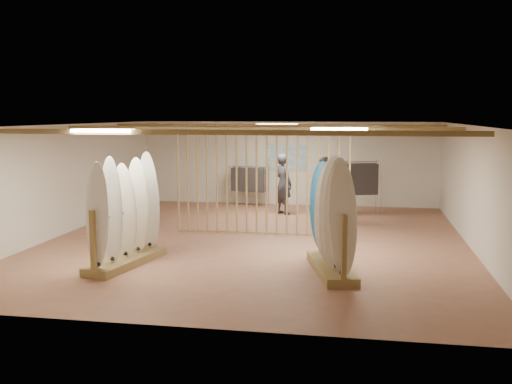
% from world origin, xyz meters
% --- Properties ---
extents(floor, '(12.00, 12.00, 0.00)m').
position_xyz_m(floor, '(0.00, 0.00, 0.00)').
color(floor, '#A36A4F').
rests_on(floor, ground).
extents(ceiling, '(12.00, 12.00, 0.00)m').
position_xyz_m(ceiling, '(0.00, 0.00, 2.80)').
color(ceiling, gray).
rests_on(ceiling, ground).
extents(wall_back, '(12.00, 0.00, 12.00)m').
position_xyz_m(wall_back, '(0.00, 6.00, 1.40)').
color(wall_back, silver).
rests_on(wall_back, ground).
extents(wall_front, '(12.00, 0.00, 12.00)m').
position_xyz_m(wall_front, '(0.00, -6.00, 1.40)').
color(wall_front, silver).
rests_on(wall_front, ground).
extents(wall_left, '(0.00, 12.00, 12.00)m').
position_xyz_m(wall_left, '(-5.00, 0.00, 1.40)').
color(wall_left, silver).
rests_on(wall_left, ground).
extents(wall_right, '(0.00, 12.00, 12.00)m').
position_xyz_m(wall_right, '(5.00, 0.00, 1.40)').
color(wall_right, silver).
rests_on(wall_right, ground).
extents(ceiling_slats, '(9.50, 6.12, 0.10)m').
position_xyz_m(ceiling_slats, '(0.00, 0.00, 2.72)').
color(ceiling_slats, olive).
rests_on(ceiling_slats, ground).
extents(light_panels, '(1.20, 0.35, 0.06)m').
position_xyz_m(light_panels, '(0.00, 0.00, 2.74)').
color(light_panels, white).
rests_on(light_panels, ground).
extents(bamboo_partition, '(4.45, 0.05, 2.78)m').
position_xyz_m(bamboo_partition, '(0.00, 0.80, 1.40)').
color(bamboo_partition, '#A1824E').
rests_on(bamboo_partition, ground).
extents(poster, '(1.40, 0.03, 0.90)m').
position_xyz_m(poster, '(0.00, 5.98, 1.60)').
color(poster, '#387EC7').
rests_on(poster, ground).
extents(rack_left, '(1.00, 2.34, 2.16)m').
position_xyz_m(rack_left, '(-2.20, -2.76, 0.74)').
color(rack_left, olive).
rests_on(rack_left, floor).
extents(rack_right, '(1.16, 2.38, 2.19)m').
position_xyz_m(rack_right, '(1.95, -2.55, 0.75)').
color(rack_right, olive).
rests_on(rack_right, floor).
extents(clothing_rack_a, '(1.25, 0.57, 1.36)m').
position_xyz_m(clothing_rack_a, '(-1.21, 5.40, 0.89)').
color(clothing_rack_a, silver).
rests_on(clothing_rack_a, floor).
extents(clothing_rack_b, '(1.51, 0.77, 1.67)m').
position_xyz_m(clothing_rack_b, '(2.24, 4.38, 1.09)').
color(clothing_rack_b, silver).
rests_on(clothing_rack_b, floor).
extents(shopper_a, '(0.92, 0.90, 2.10)m').
position_xyz_m(shopper_a, '(0.12, 4.03, 1.05)').
color(shopper_a, '#2C2B34').
rests_on(shopper_a, floor).
extents(shopper_b, '(1.13, 0.94, 2.10)m').
position_xyz_m(shopper_b, '(1.51, 2.99, 1.05)').
color(shopper_b, '#343328').
rests_on(shopper_b, floor).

